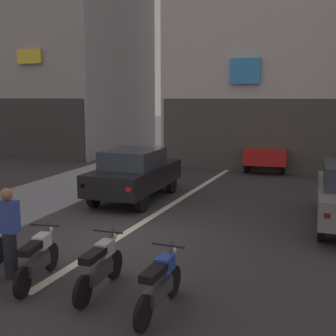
# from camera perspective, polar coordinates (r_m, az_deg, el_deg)

# --- Properties ---
(ground_plane) EXTENTS (120.00, 120.00, 0.00)m
(ground_plane) POSITION_cam_1_polar(r_m,az_deg,el_deg) (9.98, -7.08, -9.54)
(ground_plane) COLOR #333338
(lane_centre_line) EXTENTS (0.20, 18.00, 0.01)m
(lane_centre_line) POSITION_cam_1_polar(r_m,az_deg,el_deg) (15.29, 4.07, -2.76)
(lane_centre_line) COLOR silver
(lane_centre_line) RESTS_ON ground
(building_mid_block) EXTENTS (9.56, 7.57, 15.41)m
(building_mid_block) POSITION_cam_1_polar(r_m,az_deg,el_deg) (22.85, 14.82, 20.42)
(building_mid_block) COLOR silver
(building_mid_block) RESTS_ON ground
(car_black_crossing_near) EXTENTS (1.96, 4.18, 1.64)m
(car_black_crossing_near) POSITION_cam_1_polar(r_m,az_deg,el_deg) (13.46, -4.52, -0.63)
(car_black_crossing_near) COLOR black
(car_black_crossing_near) RESTS_ON ground
(car_red_down_street) EXTENTS (2.30, 4.30, 1.64)m
(car_red_down_street) POSITION_cam_1_polar(r_m,az_deg,el_deg) (19.92, 13.13, 2.46)
(car_red_down_street) COLOR black
(car_red_down_street) RESTS_ON ground
(motorcycle_white_row_left_mid) EXTENTS (0.60, 1.64, 0.98)m
(motorcycle_white_row_left_mid) POSITION_cam_1_polar(r_m,az_deg,el_deg) (7.93, -17.21, -11.53)
(motorcycle_white_row_left_mid) COLOR black
(motorcycle_white_row_left_mid) RESTS_ON ground
(motorcycle_silver_row_centre) EXTENTS (0.55, 1.67, 0.98)m
(motorcycle_silver_row_centre) POSITION_cam_1_polar(r_m,az_deg,el_deg) (7.35, -9.19, -12.94)
(motorcycle_silver_row_centre) COLOR black
(motorcycle_silver_row_centre) RESTS_ON ground
(motorcycle_blue_row_right_mid) EXTENTS (0.55, 1.67, 0.98)m
(motorcycle_blue_row_right_mid) POSITION_cam_1_polar(r_m,az_deg,el_deg) (6.63, -1.11, -15.36)
(motorcycle_blue_row_right_mid) COLOR black
(motorcycle_blue_row_right_mid) RESTS_ON ground
(person_by_motorcycles) EXTENTS (0.39, 0.27, 1.67)m
(person_by_motorcycles) POSITION_cam_1_polar(r_m,az_deg,el_deg) (8.17, -20.71, -8.16)
(person_by_motorcycles) COLOR #23232D
(person_by_motorcycles) RESTS_ON ground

